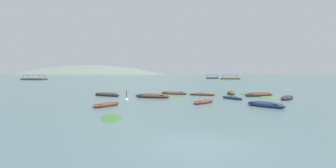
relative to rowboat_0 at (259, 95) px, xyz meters
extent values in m
plane|color=#476066|center=(-11.25, 1478.42, -0.21)|extent=(6000.00, 6000.00, 0.00)
cone|color=#56665B|center=(-747.79, 1612.68, 120.23)|extent=(813.47, 813.47, 240.88)
cone|color=slate|center=(-217.63, 1659.22, 208.46)|extent=(1480.34, 1480.34, 417.33)
cone|color=#56665B|center=(621.19, 1858.45, 255.95)|extent=(1666.23, 1666.23, 512.32)
ellipsoid|color=#4C3323|center=(0.00, 0.00, -0.01)|extent=(3.85, 1.70, 0.66)
cube|color=#197A56|center=(0.00, 0.00, 0.19)|extent=(2.77, 1.22, 0.05)
cube|color=#4C3323|center=(0.00, 0.00, 0.24)|extent=(0.18, 0.86, 0.04)
ellipsoid|color=navy|center=(-3.67, -10.17, -0.03)|extent=(2.74, 3.53, 0.60)
cube|color=#28519E|center=(-3.67, -10.17, 0.16)|extent=(1.97, 2.54, 0.05)
cube|color=navy|center=(-3.67, -10.17, 0.21)|extent=(0.62, 0.43, 0.04)
ellipsoid|color=#4C3323|center=(-13.18, -1.17, -0.01)|extent=(4.46, 2.93, 0.64)
cube|color=#197A56|center=(-13.18, -1.17, 0.18)|extent=(3.21, 2.11, 0.05)
cube|color=#4C3323|center=(-13.18, -1.17, 0.23)|extent=(0.43, 0.86, 0.04)
ellipsoid|color=navy|center=(-4.34, -3.22, -0.07)|extent=(2.05, 3.18, 0.44)
cube|color=olive|center=(-4.34, -3.22, 0.06)|extent=(1.48, 2.29, 0.05)
cube|color=navy|center=(-4.34, -3.22, 0.11)|extent=(0.53, 0.30, 0.04)
ellipsoid|color=brown|center=(-8.34, -7.18, -0.07)|extent=(2.80, 2.91, 0.44)
cube|color=#B22D28|center=(-8.34, -7.18, 0.06)|extent=(2.01, 2.10, 0.05)
cube|color=brown|center=(-8.34, -7.18, 0.11)|extent=(0.47, 0.45, 0.04)
ellipsoid|color=#2D2826|center=(-18.85, 1.64, -0.04)|extent=(4.04, 3.41, 0.54)
cube|color=#B22D28|center=(-18.85, 1.64, 0.12)|extent=(2.91, 2.45, 0.05)
cube|color=#2D2826|center=(-18.85, 1.64, 0.17)|extent=(0.54, 0.70, 0.04)
ellipsoid|color=#4C3323|center=(-6.73, 1.75, -0.08)|extent=(3.51, 2.19, 0.42)
cube|color=orange|center=(-6.73, 1.75, 0.04)|extent=(2.53, 1.58, 0.05)
cube|color=#4C3323|center=(-6.73, 1.75, 0.09)|extent=(0.31, 0.58, 0.04)
ellipsoid|color=brown|center=(-17.09, -8.92, -0.07)|extent=(2.45, 3.07, 0.44)
cube|color=#B22D28|center=(-17.09, -8.92, 0.06)|extent=(1.76, 2.21, 0.05)
cube|color=brown|center=(-17.09, -8.92, 0.11)|extent=(0.54, 0.40, 0.04)
ellipsoid|color=#4C3323|center=(-2.33, 3.76, -0.05)|extent=(1.81, 3.88, 0.53)
cube|color=olive|center=(-2.33, 3.76, 0.11)|extent=(1.30, 2.79, 0.05)
cube|color=#4C3323|center=(-2.33, 3.76, 0.16)|extent=(0.68, 0.23, 0.04)
ellipsoid|color=#2D2826|center=(1.51, -4.01, -0.04)|extent=(2.98, 3.19, 0.54)
cube|color=#28519E|center=(1.51, -4.01, 0.12)|extent=(2.15, 2.30, 0.05)
cube|color=#2D2826|center=(1.51, -4.01, 0.17)|extent=(0.55, 0.50, 0.04)
ellipsoid|color=brown|center=(-10.19, 3.95, -0.04)|extent=(3.91, 2.60, 0.57)
cube|color=#28519E|center=(-10.19, 3.95, 0.14)|extent=(2.82, 1.87, 0.05)
cube|color=brown|center=(-10.19, 3.95, 0.19)|extent=(0.39, 0.71, 0.04)
cube|color=#4C3323|center=(-66.55, 90.32, 0.06)|extent=(11.48, 6.77, 0.90)
cylinder|color=#4C4742|center=(-62.19, 90.97, 1.19)|extent=(0.10, 0.10, 1.80)
cylinder|color=#4C4742|center=(-62.97, 87.75, 1.19)|extent=(0.10, 0.10, 1.80)
cylinder|color=#4C4742|center=(-70.13, 92.89, 1.19)|extent=(0.10, 0.10, 1.80)
cylinder|color=#4C4742|center=(-70.91, 89.67, 1.19)|extent=(0.10, 0.10, 1.80)
cube|color=#334C75|center=(-66.55, 90.32, 2.09)|extent=(9.64, 5.69, 0.12)
cube|color=navy|center=(21.75, 117.50, 0.06)|extent=(7.47, 4.67, 0.90)
cylinder|color=#4C4742|center=(24.59, 117.38, 1.19)|extent=(0.10, 0.10, 1.80)
cylinder|color=#4C4742|center=(23.96, 115.72, 1.19)|extent=(0.10, 0.10, 1.80)
cylinder|color=#4C4742|center=(19.53, 119.27, 1.19)|extent=(0.10, 0.10, 1.80)
cylinder|color=#4C4742|center=(18.91, 117.61, 1.19)|extent=(0.10, 0.10, 1.80)
cube|color=#334C75|center=(21.75, 117.50, 2.09)|extent=(6.28, 3.92, 0.12)
cube|color=brown|center=(25.94, 96.81, 0.06)|extent=(9.54, 4.90, 0.90)
cylinder|color=#4C4742|center=(22.31, 95.87, 1.19)|extent=(0.10, 0.10, 1.80)
cylinder|color=#4C4742|center=(22.69, 98.68, 1.19)|extent=(0.10, 0.10, 1.80)
cylinder|color=#4C4742|center=(29.19, 94.95, 1.19)|extent=(0.10, 0.10, 1.80)
cylinder|color=#4C4742|center=(29.57, 97.76, 1.19)|extent=(0.10, 0.10, 1.80)
cube|color=#334C75|center=(25.94, 96.81, 2.09)|extent=(8.02, 4.12, 0.12)
sphere|color=silver|center=(-15.78, -4.65, -0.12)|extent=(0.42, 0.42, 0.42)
cylinder|color=black|center=(-15.78, -4.65, 0.36)|extent=(0.06, 0.06, 0.96)
ellipsoid|color=#2D5628|center=(-0.07, 2.87, -0.21)|extent=(3.09, 2.10, 0.14)
ellipsoid|color=#477033|center=(0.98, -1.09, -0.21)|extent=(2.98, 3.01, 0.14)
ellipsoid|color=#2D5628|center=(-19.25, 6.32, -0.21)|extent=(2.41, 3.03, 0.14)
ellipsoid|color=#38662D|center=(-15.76, -14.89, -0.21)|extent=(1.75, 3.41, 0.14)
ellipsoid|color=#477033|center=(-10.12, -2.16, -0.21)|extent=(1.95, 1.80, 0.14)
camera|label=1|loc=(-13.19, -31.45, 2.57)|focal=27.92mm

